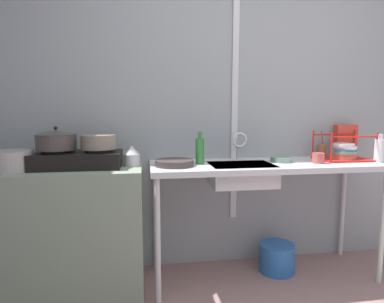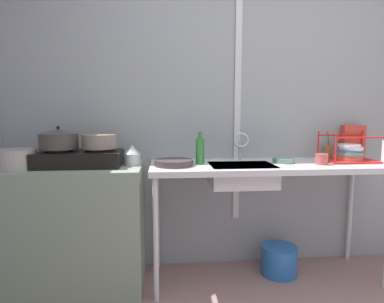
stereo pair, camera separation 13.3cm
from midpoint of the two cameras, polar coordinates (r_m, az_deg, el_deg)
name	(u,v)px [view 2 (the right image)]	position (r m, az deg, el deg)	size (l,w,h in m)	color
wall_back	(254,111)	(2.65, 12.68, 7.29)	(4.71, 0.10, 2.54)	#91989D
wall_metal_strip	(238,94)	(2.55, 9.84, 10.23)	(0.05, 0.01, 2.03)	silver
counter_concrete	(74,227)	(2.41, -19.28, -12.95)	(0.98, 0.55, 0.88)	gray
counter_sink	(267,172)	(2.39, 15.09, -3.68)	(1.71, 0.55, 0.88)	silver
stove	(80,158)	(2.28, -18.20, -1.17)	(0.57, 0.33, 0.12)	black
pot_on_left_burner	(59,139)	(2.30, -21.65, 2.13)	(0.26, 0.26, 0.16)	#433A38
pot_on_right_burner	(100,141)	(2.24, -14.90, 1.78)	(0.23, 0.23, 0.10)	gray
pot_beside_stove	(16,159)	(2.32, -28.10, -1.27)	(0.26, 0.26, 0.13)	#A09897
percolator	(132,155)	(2.24, -9.19, -0.71)	(0.12, 0.12, 0.14)	silver
sink_basin	(242,175)	(2.29, 10.72, -4.26)	(0.46, 0.34, 0.15)	silver
faucet	(241,142)	(2.41, 10.48, 1.64)	(0.12, 0.07, 0.22)	silver
frying_pan	(174,163)	(2.19, -1.62, -2.05)	(0.27, 0.27, 0.04)	#3E3334
dish_rack	(349,154)	(2.70, 28.02, -0.40)	(0.39, 0.28, 0.23)	red
cup_by_rack	(322,159)	(2.45, 24.04, -1.29)	(0.09, 0.09, 0.08)	#B74D47
small_bowl_on_drainboard	(283,160)	(2.44, 17.85, -1.55)	(0.16, 0.16, 0.04)	slate
bottle_by_sink	(200,151)	(2.25, 3.17, 0.18)	(0.06, 0.06, 0.24)	#317636
cereal_box	(353,142)	(2.91, 28.42, 1.61)	(0.18, 0.07, 0.27)	#D14133
utensil_jar	(328,151)	(2.82, 24.84, 0.04)	(0.06, 0.06, 0.22)	#A5663E
bucket_on_floor	(279,260)	(2.68, 17.05, -18.43)	(0.27, 0.27, 0.22)	#2762AF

